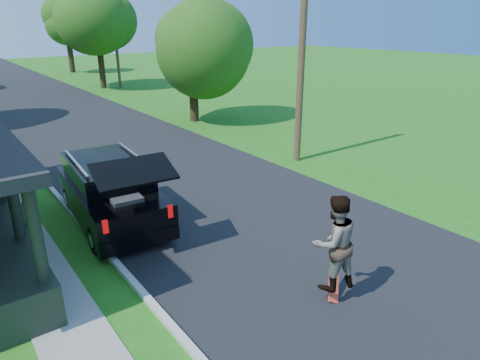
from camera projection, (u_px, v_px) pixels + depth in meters
ground at (315, 258)px, 10.48m from camera, size 140.00×140.00×0.00m
street at (73, 118)px, 25.56m from camera, size 8.00×120.00×0.02m
black_suv at (111, 191)px, 12.07m from camera, size 2.36×5.32×2.42m
skateboarder at (334, 243)px, 8.40m from camera, size 1.11×0.95×2.00m
skateboard at (333, 283)px, 8.94m from camera, size 0.65×0.56×0.67m
tree_right_near at (191, 35)px, 23.22m from camera, size 5.37×5.37×7.38m
tree_right_mid at (95, 15)px, 34.96m from camera, size 6.11×5.97×9.06m
tree_right_far at (65, 17)px, 46.26m from camera, size 6.25×5.89×8.56m
utility_pole_near at (302, 48)px, 16.26m from camera, size 1.71×0.29×8.69m
utility_pole_far at (115, 34)px, 35.51m from camera, size 1.48×0.24×8.63m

